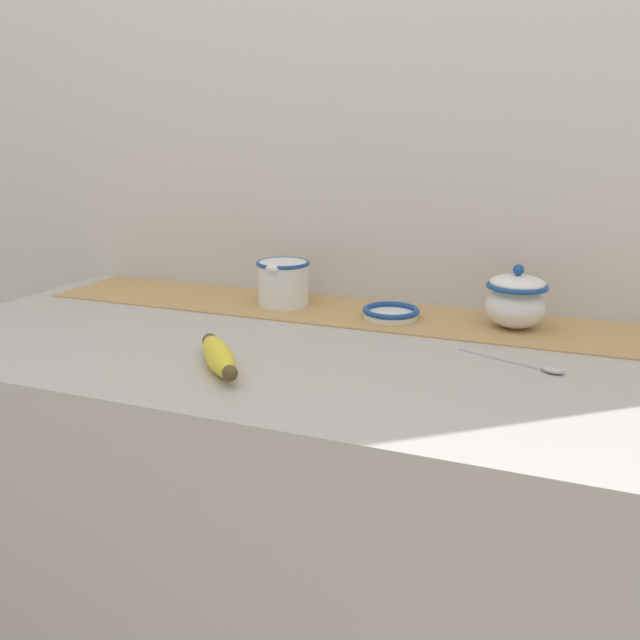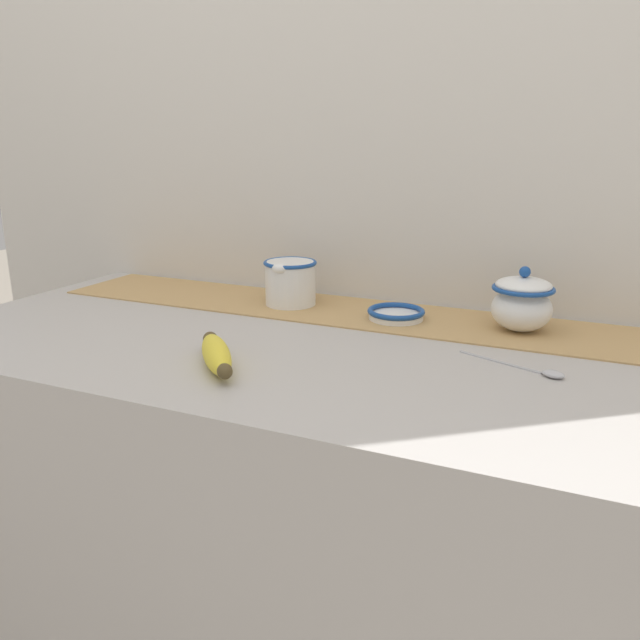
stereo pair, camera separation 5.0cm
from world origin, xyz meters
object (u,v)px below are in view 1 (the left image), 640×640
object	(u,v)px
small_dish	(391,313)
spoon	(543,368)
banana	(218,355)
sugar_bowl	(516,300)
cream_pitcher	(283,281)

from	to	relation	value
small_dish	spoon	world-z (taller)	small_dish
small_dish	banana	distance (m)	0.39
small_dish	spoon	distance (m)	0.34
small_dish	banana	xyz separation A→B (m)	(-0.17, -0.35, 0.01)
sugar_bowl	banana	xyz separation A→B (m)	(-0.40, -0.37, -0.03)
small_dish	sugar_bowl	bearing A→B (deg)	4.66
sugar_bowl	banana	distance (m)	0.55
cream_pitcher	banana	world-z (taller)	cream_pitcher
banana	spoon	xyz separation A→B (m)	(0.46, 0.16, -0.02)
sugar_bowl	spoon	distance (m)	0.22
cream_pitcher	sugar_bowl	world-z (taller)	sugar_bowl
sugar_bowl	spoon	world-z (taller)	sugar_bowl
banana	spoon	distance (m)	0.49
sugar_bowl	spoon	bearing A→B (deg)	-74.34
cream_pitcher	banana	xyz separation A→B (m)	(0.06, -0.37, -0.03)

